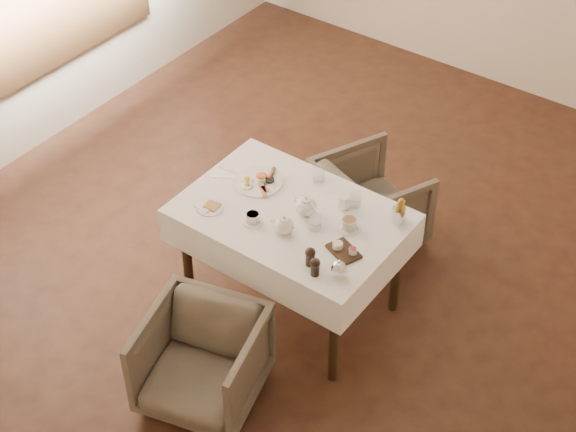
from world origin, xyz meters
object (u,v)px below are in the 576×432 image
(armchair_far, at_px, (370,201))
(teapot_centre, at_px, (306,205))
(breakfast_plate, at_px, (259,181))
(table, at_px, (291,228))
(armchair_near, at_px, (202,361))

(armchair_far, relative_size, teapot_centre, 3.89)
(teapot_centre, bearing_deg, breakfast_plate, 178.65)
(table, xyz_separation_m, armchair_near, (0.02, -0.87, -0.35))
(armchair_far, xyz_separation_m, breakfast_plate, (-0.37, -0.72, 0.47))
(armchair_near, relative_size, armchair_far, 0.99)
(armchair_far, distance_m, teapot_centre, 0.96)
(teapot_centre, bearing_deg, armchair_far, 101.67)
(table, bearing_deg, armchair_near, -88.66)
(breakfast_plate, distance_m, teapot_centre, 0.41)
(teapot_centre, bearing_deg, table, -144.85)
(breakfast_plate, bearing_deg, table, -14.78)
(table, relative_size, armchair_far, 1.98)
(armchair_far, bearing_deg, teapot_centre, 116.89)
(armchair_far, distance_m, breakfast_plate, 0.94)
(armchair_near, height_order, breakfast_plate, breakfast_plate)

